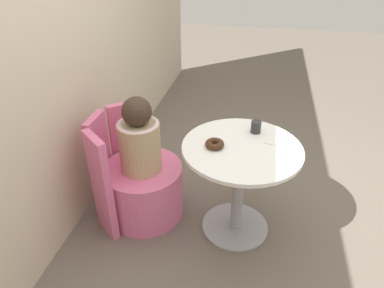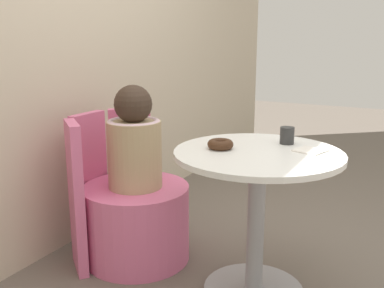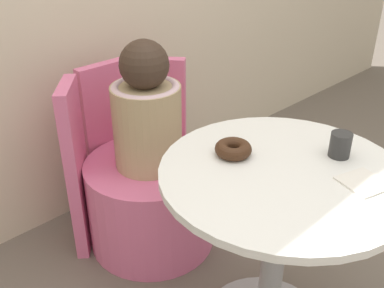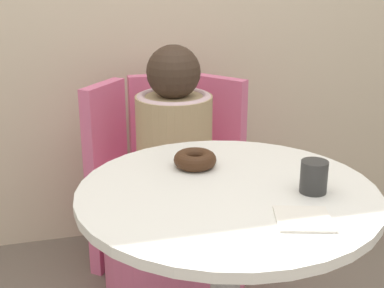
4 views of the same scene
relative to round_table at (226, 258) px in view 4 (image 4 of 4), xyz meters
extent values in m
cylinder|color=white|center=(0.00, 0.00, 0.18)|extent=(0.74, 0.74, 0.02)
cylinder|color=#DB6693|center=(0.02, 0.67, -0.29)|extent=(0.56, 0.56, 0.40)
cube|color=#DB6693|center=(0.02, 0.98, -0.11)|extent=(0.24, 0.05, 0.77)
cube|color=#DB6693|center=(0.25, 0.87, -0.11)|extent=(0.19, 0.21, 0.77)
cube|color=#DB6693|center=(-0.21, 0.87, -0.11)|extent=(0.19, 0.21, 0.77)
cylinder|color=tan|center=(0.02, 0.67, 0.09)|extent=(0.28, 0.28, 0.35)
torus|color=beige|center=(0.02, 0.67, 0.25)|extent=(0.27, 0.27, 0.04)
sphere|color=#38281E|center=(0.02, 0.67, 0.35)|extent=(0.19, 0.19, 0.19)
torus|color=#3D2314|center=(-0.04, 0.16, 0.21)|extent=(0.12, 0.12, 0.04)
cylinder|color=#2D2D2D|center=(0.19, -0.07, 0.23)|extent=(0.07, 0.07, 0.08)
cube|color=silver|center=(0.11, -0.20, 0.19)|extent=(0.15, 0.15, 0.01)
camera|label=1|loc=(-1.78, -0.07, 1.31)|focal=32.00mm
camera|label=2|loc=(-1.80, -0.63, 0.68)|focal=42.00mm
camera|label=3|loc=(-0.97, -0.62, 0.89)|focal=42.00mm
camera|label=4|loc=(-0.39, -1.13, 0.72)|focal=50.00mm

